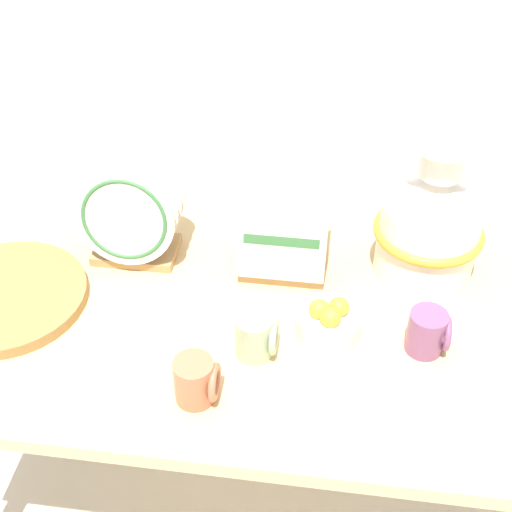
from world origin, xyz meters
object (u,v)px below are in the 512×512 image
Objects in this scene: dish_rack_square_plates at (284,237)px; mug_terracotta_glaze at (197,381)px; mug_sage_glaze at (257,336)px; wicker_charger_stack at (6,297)px; mug_plum_glaze at (429,332)px; fruit_bowl at (328,322)px; dish_rack_round_plates at (131,218)px; ceramic_vase at (430,222)px.

dish_rack_square_plates is 2.29× the size of mug_terracotta_glaze.
mug_terracotta_glaze and mug_sage_glaze have the same top height.
mug_sage_glaze reaches higher than wicker_charger_stack.
fruit_bowl is at bearing 175.87° from mug_plum_glaze.
dish_rack_round_plates reaches higher than mug_plum_glaze.
dish_rack_round_plates reaches higher than mug_sage_glaze.
dish_rack_square_plates reaches higher than fruit_bowl.
mug_terracotta_glaze is (0.23, -0.39, -0.06)m from dish_rack_round_plates.
wicker_charger_stack is 3.69× the size of mug_plum_glaze.
ceramic_vase is 1.40× the size of dish_rack_round_plates.
wicker_charger_stack is at bearing 156.47° from mug_terracotta_glaze.
dish_rack_round_plates is at bearing -177.08° from ceramic_vase.
wicker_charger_stack is at bearing -141.49° from dish_rack_round_plates.
dish_rack_round_plates is at bearing 157.25° from fruit_bowl.
fruit_bowl is (0.46, -0.19, -0.07)m from dish_rack_round_plates.
ceramic_vase is 1.60× the size of dish_rack_square_plates.
mug_terracotta_glaze and mug_plum_glaze have the same top height.
dish_rack_round_plates reaches higher than wicker_charger_stack.
wicker_charger_stack is 0.56m from mug_sage_glaze.
ceramic_vase reaches higher than fruit_bowl.
dish_rack_round_plates is 1.84× the size of fruit_bowl.
dish_rack_square_plates is 0.38m from mug_plum_glaze.
fruit_bowl is at bearing 27.27° from mug_sage_glaze.
fruit_bowl is at bearing -131.51° from ceramic_vase.
dish_rack_square_plates is at bearing 0.23° from dish_rack_round_plates.
dish_rack_round_plates is at bearing -179.77° from dish_rack_square_plates.
mug_terracotta_glaze is 0.16m from mug_sage_glaze.
mug_sage_glaze is at bearing -39.35° from dish_rack_round_plates.
mug_sage_glaze is 0.15m from fruit_bowl.
wicker_charger_stack is 0.69m from fruit_bowl.
wicker_charger_stack is at bearing 172.48° from mug_sage_glaze.
ceramic_vase reaches higher than dish_rack_round_plates.
mug_sage_glaze is (-0.02, -0.26, -0.04)m from dish_rack_square_plates.
dish_rack_square_plates is at bearing 84.81° from mug_sage_glaze.
ceramic_vase is at bearing 48.49° from fruit_bowl.
mug_plum_glaze is 0.34m from mug_sage_glaze.
fruit_bowl is at bearing -22.75° from dish_rack_round_plates.
dish_rack_round_plates reaches higher than dish_rack_square_plates.
mug_terracotta_glaze is 0.70× the size of fruit_bowl.
mug_sage_glaze is at bearing -170.46° from mug_plum_glaze.
wicker_charger_stack is at bearing 179.76° from fruit_bowl.
mug_plum_glaze is 0.70× the size of fruit_bowl.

